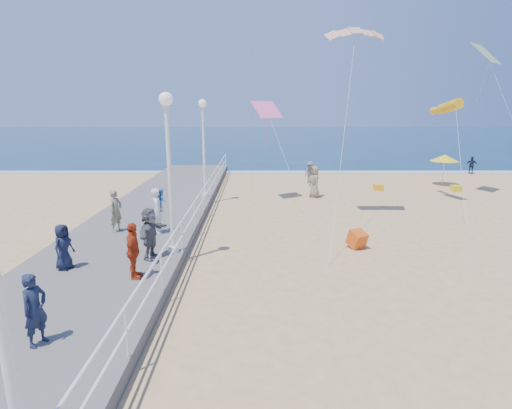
{
  "coord_description": "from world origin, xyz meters",
  "views": [
    {
      "loc": [
        -2.53,
        -13.0,
        5.18
      ],
      "look_at": [
        -2.5,
        2.0,
        1.6
      ],
      "focal_mm": 28.0,
      "sensor_mm": 36.0,
      "label": 1
    }
  ],
  "objects_px": {
    "spectator_4": "(63,247)",
    "beach_chair_left": "(378,187)",
    "lamp_post_far": "(204,138)",
    "beach_walker_a": "(310,172)",
    "spectator_5": "(150,233)",
    "box_kite": "(357,241)",
    "lamp_post_mid": "(169,157)",
    "spectator_6": "(116,211)",
    "spectator_0": "(35,310)",
    "beach_walker_c": "(315,182)",
    "beach_walker_b": "(472,165)",
    "spectator_3": "(133,251)",
    "beach_chair_right": "(456,188)",
    "woman_holding_toddler": "(158,211)",
    "toddler_held": "(162,200)",
    "beach_umbrella": "(445,158)"
  },
  "relations": [
    {
      "from": "woman_holding_toddler",
      "to": "box_kite",
      "type": "bearing_deg",
      "value": -107.15
    },
    {
      "from": "spectator_4",
      "to": "beach_chair_left",
      "type": "distance_m",
      "value": 19.92
    },
    {
      "from": "woman_holding_toddler",
      "to": "box_kite",
      "type": "distance_m",
      "value": 7.83
    },
    {
      "from": "spectator_5",
      "to": "beach_umbrella",
      "type": "bearing_deg",
      "value": -33.97
    },
    {
      "from": "beach_walker_a",
      "to": "beach_walker_b",
      "type": "bearing_deg",
      "value": -17.66
    },
    {
      "from": "lamp_post_mid",
      "to": "beach_chair_left",
      "type": "height_order",
      "value": "lamp_post_mid"
    },
    {
      "from": "toddler_held",
      "to": "spectator_3",
      "type": "relative_size",
      "value": 0.53
    },
    {
      "from": "lamp_post_far",
      "to": "woman_holding_toddler",
      "type": "distance_m",
      "value": 7.26
    },
    {
      "from": "toddler_held",
      "to": "beach_walker_b",
      "type": "relative_size",
      "value": 0.61
    },
    {
      "from": "spectator_5",
      "to": "beach_walker_b",
      "type": "height_order",
      "value": "spectator_5"
    },
    {
      "from": "lamp_post_mid",
      "to": "beach_walker_b",
      "type": "distance_m",
      "value": 28.66
    },
    {
      "from": "lamp_post_mid",
      "to": "spectator_6",
      "type": "xyz_separation_m",
      "value": [
        -2.74,
        2.4,
        -2.42
      ]
    },
    {
      "from": "beach_umbrella",
      "to": "beach_chair_right",
      "type": "relative_size",
      "value": 3.89
    },
    {
      "from": "spectator_0",
      "to": "beach_walker_b",
      "type": "relative_size",
      "value": 1.09
    },
    {
      "from": "spectator_5",
      "to": "spectator_3",
      "type": "bearing_deg",
      "value": -168.93
    },
    {
      "from": "spectator_3",
      "to": "beach_chair_right",
      "type": "bearing_deg",
      "value": -53.07
    },
    {
      "from": "lamp_post_far",
      "to": "spectator_4",
      "type": "bearing_deg",
      "value": -106.14
    },
    {
      "from": "spectator_5",
      "to": "lamp_post_far",
      "type": "bearing_deg",
      "value": 9.99
    },
    {
      "from": "lamp_post_far",
      "to": "beach_walker_a",
      "type": "bearing_deg",
      "value": 43.61
    },
    {
      "from": "spectator_3",
      "to": "spectator_6",
      "type": "height_order",
      "value": "spectator_6"
    },
    {
      "from": "beach_walker_c",
      "to": "beach_chair_right",
      "type": "bearing_deg",
      "value": 84.43
    },
    {
      "from": "spectator_6",
      "to": "beach_chair_right",
      "type": "distance_m",
      "value": 21.1
    },
    {
      "from": "spectator_5",
      "to": "toddler_held",
      "type": "bearing_deg",
      "value": 18.82
    },
    {
      "from": "toddler_held",
      "to": "box_kite",
      "type": "relative_size",
      "value": 1.47
    },
    {
      "from": "woman_holding_toddler",
      "to": "beach_walker_a",
      "type": "relative_size",
      "value": 1.15
    },
    {
      "from": "spectator_5",
      "to": "box_kite",
      "type": "relative_size",
      "value": 2.85
    },
    {
      "from": "spectator_4",
      "to": "beach_chair_right",
      "type": "distance_m",
      "value": 23.41
    },
    {
      "from": "lamp_post_mid",
      "to": "box_kite",
      "type": "relative_size",
      "value": 8.87
    },
    {
      "from": "spectator_3",
      "to": "spectator_4",
      "type": "xyz_separation_m",
      "value": [
        -2.35,
        0.71,
        -0.12
      ]
    },
    {
      "from": "spectator_4",
      "to": "spectator_6",
      "type": "bearing_deg",
      "value": 12.83
    },
    {
      "from": "lamp_post_far",
      "to": "spectator_4",
      "type": "xyz_separation_m",
      "value": [
        -3.03,
        -10.48,
        -2.55
      ]
    },
    {
      "from": "spectator_5",
      "to": "spectator_0",
      "type": "bearing_deg",
      "value": -178.82
    },
    {
      "from": "beach_chair_right",
      "to": "toddler_held",
      "type": "bearing_deg",
      "value": -149.23
    },
    {
      "from": "spectator_0",
      "to": "box_kite",
      "type": "xyz_separation_m",
      "value": [
        8.41,
        7.02,
        -0.88
      ]
    },
    {
      "from": "spectator_4",
      "to": "spectator_6",
      "type": "height_order",
      "value": "spectator_6"
    },
    {
      "from": "toddler_held",
      "to": "beach_walker_c",
      "type": "relative_size",
      "value": 0.46
    },
    {
      "from": "spectator_0",
      "to": "spectator_6",
      "type": "height_order",
      "value": "spectator_6"
    },
    {
      "from": "spectator_6",
      "to": "spectator_4",
      "type": "bearing_deg",
      "value": -162.52
    },
    {
      "from": "toddler_held",
      "to": "beach_chair_left",
      "type": "relative_size",
      "value": 1.6
    },
    {
      "from": "spectator_5",
      "to": "beach_walker_c",
      "type": "xyz_separation_m",
      "value": [
        7.0,
        11.2,
        -0.3
      ]
    },
    {
      "from": "toddler_held",
      "to": "beach_walker_c",
      "type": "xyz_separation_m",
      "value": [
        7.27,
        8.26,
        -0.73
      ]
    },
    {
      "from": "lamp_post_far",
      "to": "spectator_0",
      "type": "bearing_deg",
      "value": -96.68
    },
    {
      "from": "lamp_post_mid",
      "to": "lamp_post_far",
      "type": "height_order",
      "value": "same"
    },
    {
      "from": "lamp_post_mid",
      "to": "woman_holding_toddler",
      "type": "bearing_deg",
      "value": 114.86
    },
    {
      "from": "toddler_held",
      "to": "beach_chair_left",
      "type": "height_order",
      "value": "toddler_held"
    },
    {
      "from": "lamp_post_mid",
      "to": "beach_chair_right",
      "type": "xyz_separation_m",
      "value": [
        15.85,
        12.32,
        -3.46
      ]
    },
    {
      "from": "toddler_held",
      "to": "spectator_4",
      "type": "height_order",
      "value": "toddler_held"
    },
    {
      "from": "woman_holding_toddler",
      "to": "beach_chair_right",
      "type": "xyz_separation_m",
      "value": [
        16.88,
        10.11,
        -1.1
      ]
    },
    {
      "from": "beach_walker_a",
      "to": "beach_chair_right",
      "type": "relative_size",
      "value": 2.86
    },
    {
      "from": "spectator_3",
      "to": "woman_holding_toddler",
      "type": "bearing_deg",
      "value": 0.13
    }
  ]
}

